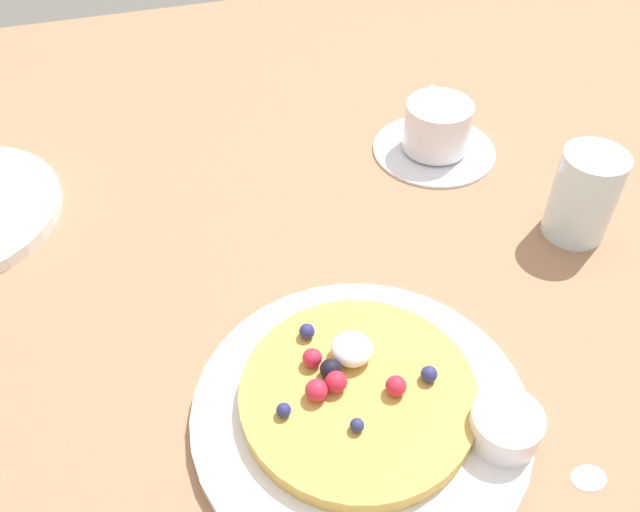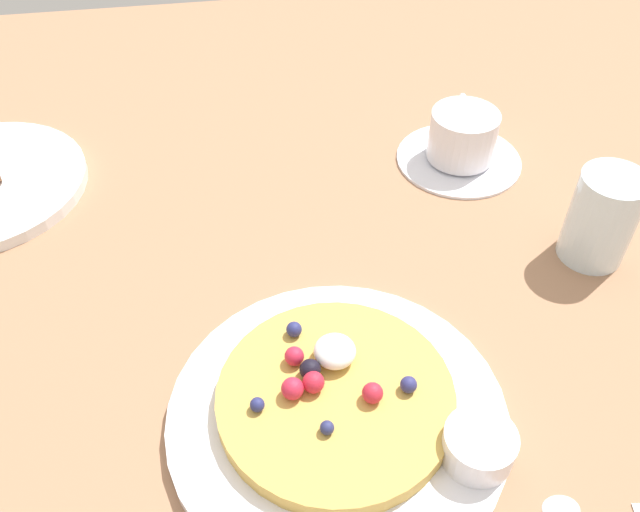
{
  "view_description": "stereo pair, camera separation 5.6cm",
  "coord_description": "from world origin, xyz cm",
  "views": [
    {
      "loc": [
        -3.73,
        -43.58,
        47.55
      ],
      "look_at": [
        8.68,
        -1.24,
        4.0
      ],
      "focal_mm": 37.67,
      "sensor_mm": 36.0,
      "label": 1
    },
    {
      "loc": [
        1.76,
        -44.82,
        47.55
      ],
      "look_at": [
        8.68,
        -1.24,
        4.0
      ],
      "focal_mm": 37.67,
      "sensor_mm": 36.0,
      "label": 2
    }
  ],
  "objects": [
    {
      "name": "pancake_plate",
      "position": [
        7.73,
        -16.12,
        0.65
      ],
      "size": [
        27.21,
        27.21,
        1.3
      ],
      "primitive_type": "cylinder",
      "color": "white",
      "rests_on": "ground_plane"
    },
    {
      "name": "teaspoon",
      "position": [
        26.73,
        -26.71,
        0.24
      ],
      "size": [
        17.08,
        3.97,
        0.6
      ],
      "color": "silver",
      "rests_on": "ground_plane"
    },
    {
      "name": "coffee_cup",
      "position": [
        28.0,
        16.18,
        3.66
      ],
      "size": [
        7.71,
        10.58,
        5.71
      ],
      "color": "white",
      "rests_on": "coffee_saucer"
    },
    {
      "name": "water_glass",
      "position": [
        36.23,
        -1.14,
        4.81
      ],
      "size": [
        6.42,
        6.42,
        9.62
      ],
      "primitive_type": "cylinder",
      "color": "silver",
      "rests_on": "ground_plane"
    },
    {
      "name": "ground_plane",
      "position": [
        0.0,
        0.0,
        -1.5
      ],
      "size": [
        154.63,
        129.15,
        3.0
      ],
      "primitive_type": "cube",
      "color": "#9C7052"
    },
    {
      "name": "syrup_ramekin",
      "position": [
        17.34,
        -21.57,
        2.77
      ],
      "size": [
        5.46,
        5.46,
        2.87
      ],
      "color": "white",
      "rests_on": "pancake_plate"
    },
    {
      "name": "coffee_saucer",
      "position": [
        27.95,
        16.02,
        0.35
      ],
      "size": [
        14.53,
        14.53,
        0.7
      ],
      "primitive_type": "cylinder",
      "color": "white",
      "rests_on": "ground_plane"
    },
    {
      "name": "pancake_with_berries",
      "position": [
        7.62,
        -15.29,
        2.26
      ],
      "size": [
        18.96,
        18.96,
        3.69
      ],
      "color": "gold",
      "rests_on": "pancake_plate"
    }
  ]
}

